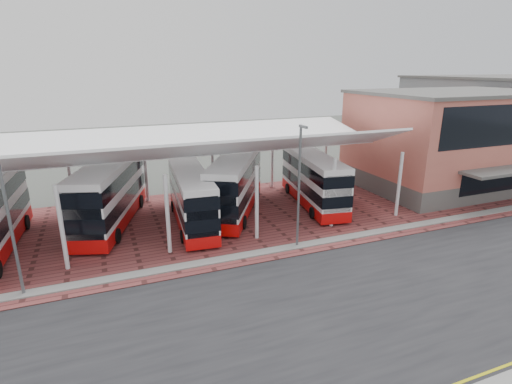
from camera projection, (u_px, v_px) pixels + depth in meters
The scene contains 12 objects.
ground at pixel (319, 302), 20.22m from camera, with size 140.00×140.00×0.00m, color #484B45.
road at pixel (329, 313), 19.33m from camera, with size 120.00×14.00×0.02m, color black.
forecourt at pixel (259, 213), 32.45m from camera, with size 72.00×16.00×0.06m, color brown.
north_kerb at pixel (270, 251), 25.70m from camera, with size 120.00×0.80×0.14m, color gray.
canopy at pixel (152, 149), 28.74m from camera, with size 37.00×11.63×7.07m.
terminal at pixel (453, 139), 39.26m from camera, with size 18.40×14.40×9.25m.
lamp_west at pixel (9, 217), 19.56m from camera, with size 0.16×0.90×8.07m.
lamp_east at pixel (299, 184), 25.18m from camera, with size 0.16×0.90×8.07m.
bus_2 at pixel (110, 194), 29.59m from camera, with size 6.07×11.70×4.72m.
bus_3 at pixel (192, 199), 29.54m from camera, with size 3.08×10.10×4.10m.
bus_4 at pixel (235, 185), 32.09m from camera, with size 7.75×10.95×4.59m.
bus_5 at pixel (313, 180), 33.95m from camera, with size 4.08×10.74×4.32m.
Camera 1 is at (-9.45, -15.20, 11.40)m, focal length 28.00 mm.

